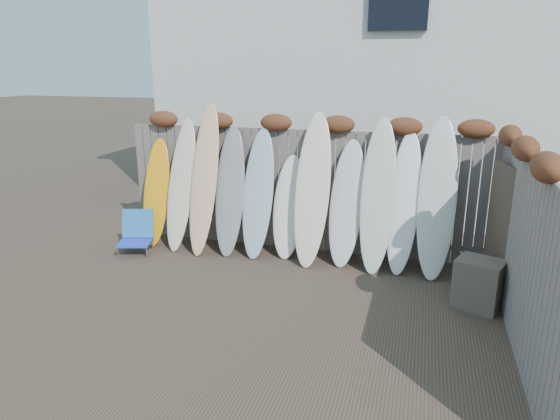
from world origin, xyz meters
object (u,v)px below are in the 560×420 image
(beach_chair, at_px, (136,233))
(lattice_panel, at_px, (504,235))
(wooden_crate, at_px, (479,284))
(surfboard_0, at_px, (156,192))

(beach_chair, height_order, lattice_panel, lattice_panel)
(lattice_panel, bearing_deg, beach_chair, 164.91)
(beach_chair, distance_m, lattice_panel, 5.57)
(wooden_crate, bearing_deg, surfboard_0, 168.03)
(wooden_crate, distance_m, lattice_panel, 0.72)
(beach_chair, relative_size, surfboard_0, 0.37)
(beach_chair, xyz_separation_m, surfboard_0, (0.12, 0.51, 0.58))
(surfboard_0, bearing_deg, beach_chair, -106.79)
(lattice_panel, height_order, surfboard_0, surfboard_0)
(surfboard_0, bearing_deg, wooden_crate, -15.41)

